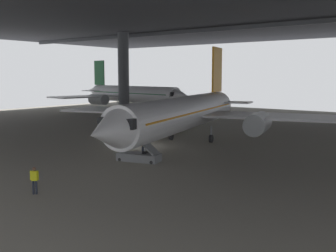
{
  "coord_description": "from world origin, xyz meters",
  "views": [
    {
      "loc": [
        28.05,
        -32.13,
        7.52
      ],
      "look_at": [
        4.38,
        -0.3,
        2.53
      ],
      "focal_mm": 43.17,
      "sensor_mm": 36.0,
      "label": 1
    }
  ],
  "objects_px": {
    "airplane_distant": "(131,94)",
    "baggage_tug": "(163,127)",
    "crew_worker_near_nose": "(34,179)",
    "crew_worker_by_stairs": "(143,145)",
    "boarding_stairs": "(138,153)",
    "airplane_main": "(185,113)"
  },
  "relations": [
    {
      "from": "airplane_distant",
      "to": "baggage_tug",
      "type": "bearing_deg",
      "value": -41.26
    },
    {
      "from": "crew_worker_near_nose",
      "to": "crew_worker_by_stairs",
      "type": "xyz_separation_m",
      "value": [
        -3.11,
        14.31,
        -0.14
      ]
    },
    {
      "from": "boarding_stairs",
      "to": "airplane_distant",
      "type": "bearing_deg",
      "value": 132.44
    },
    {
      "from": "crew_worker_near_nose",
      "to": "crew_worker_by_stairs",
      "type": "distance_m",
      "value": 14.64
    },
    {
      "from": "crew_worker_near_nose",
      "to": "crew_worker_by_stairs",
      "type": "bearing_deg",
      "value": 102.24
    },
    {
      "from": "baggage_tug",
      "to": "airplane_main",
      "type": "bearing_deg",
      "value": -40.66
    },
    {
      "from": "boarding_stairs",
      "to": "crew_worker_near_nose",
      "type": "xyz_separation_m",
      "value": [
        1.29,
        -11.54,
        0.29
      ]
    },
    {
      "from": "crew_worker_by_stairs",
      "to": "baggage_tug",
      "type": "bearing_deg",
      "value": 120.67
    },
    {
      "from": "baggage_tug",
      "to": "airplane_distant",
      "type": "bearing_deg",
      "value": 138.74
    },
    {
      "from": "boarding_stairs",
      "to": "crew_worker_by_stairs",
      "type": "bearing_deg",
      "value": 123.22
    },
    {
      "from": "boarding_stairs",
      "to": "crew_worker_by_stairs",
      "type": "height_order",
      "value": "boarding_stairs"
    },
    {
      "from": "boarding_stairs",
      "to": "baggage_tug",
      "type": "relative_size",
      "value": 2.07
    },
    {
      "from": "boarding_stairs",
      "to": "crew_worker_near_nose",
      "type": "bearing_deg",
      "value": -83.6
    },
    {
      "from": "baggage_tug",
      "to": "crew_worker_near_nose",
      "type": "bearing_deg",
      "value": -67.9
    },
    {
      "from": "boarding_stairs",
      "to": "crew_worker_by_stairs",
      "type": "xyz_separation_m",
      "value": [
        -1.81,
        2.76,
        0.15
      ]
    },
    {
      "from": "crew_worker_by_stairs",
      "to": "airplane_distant",
      "type": "xyz_separation_m",
      "value": [
        -35.68,
        38.23,
        2.5
      ]
    },
    {
      "from": "crew_worker_by_stairs",
      "to": "baggage_tug",
      "type": "relative_size",
      "value": 0.7
    },
    {
      "from": "boarding_stairs",
      "to": "airplane_distant",
      "type": "height_order",
      "value": "airplane_distant"
    },
    {
      "from": "crew_worker_near_nose",
      "to": "baggage_tug",
      "type": "distance_m",
      "value": 31.04
    },
    {
      "from": "crew_worker_near_nose",
      "to": "crew_worker_by_stairs",
      "type": "relative_size",
      "value": 1.14
    },
    {
      "from": "boarding_stairs",
      "to": "baggage_tug",
      "type": "distance_m",
      "value": 20.1
    },
    {
      "from": "airplane_distant",
      "to": "airplane_main",
      "type": "bearing_deg",
      "value": -41.12
    }
  ]
}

